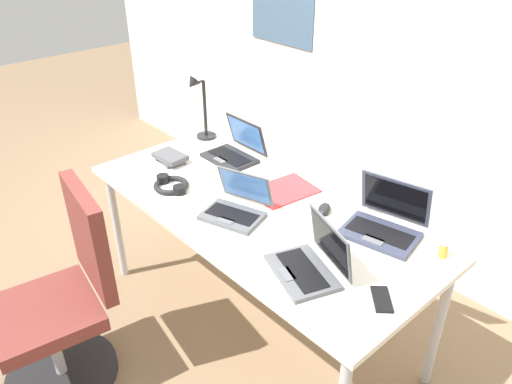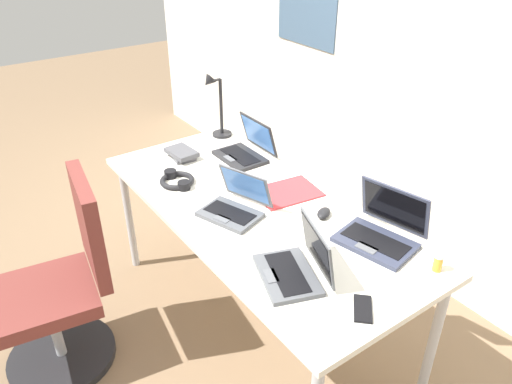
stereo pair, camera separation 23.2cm
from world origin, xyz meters
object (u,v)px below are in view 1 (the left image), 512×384
laptop_front_left (384,223)px  cell_phone (382,299)px  book_stack (170,158)px  paper_folder_near_lamp (284,190)px  laptop_center (237,207)px  desk_lamp (200,108)px  computer_mouse (324,209)px  laptop_near_lamp (311,263)px  laptop_by_keyboard (235,151)px  office_chair (64,309)px  headphones (171,185)px  pill_bottle (444,249)px

laptop_front_left → cell_phone: 0.45m
laptop_front_left → book_stack: size_ratio=1.90×
paper_folder_near_lamp → laptop_center: bearing=-89.1°
book_stack → laptop_front_left: bearing=14.7°
desk_lamp → computer_mouse: bearing=-3.8°
book_stack → paper_folder_near_lamp: size_ratio=0.62×
laptop_near_lamp → paper_folder_near_lamp: (-0.51, 0.37, -0.04)m
laptop_by_keyboard → paper_folder_near_lamp: size_ratio=0.95×
cell_phone → paper_folder_near_lamp: size_ratio=0.44×
laptop_near_lamp → office_chair: bearing=-139.9°
laptop_front_left → headphones: size_ratio=1.70×
book_stack → laptop_center: bearing=-6.3°
computer_mouse → pill_bottle: bearing=-19.5°
laptop_near_lamp → book_stack: 1.18m
headphones → office_chair: bearing=-82.7°
laptop_near_lamp → computer_mouse: size_ratio=3.70×
desk_lamp → paper_folder_near_lamp: size_ratio=1.29×
desk_lamp → pill_bottle: bearing=1.1°
laptop_near_lamp → cell_phone: (0.28, 0.08, -0.04)m
pill_bottle → book_stack: pill_bottle is taller
pill_bottle → office_chair: (-1.13, -1.18, -0.38)m
laptop_by_keyboard → paper_folder_near_lamp: laptop_by_keyboard is taller
laptop_center → computer_mouse: size_ratio=3.49×
laptop_front_left → cell_phone: bearing=-55.2°
laptop_front_left → computer_mouse: 0.29m
paper_folder_near_lamp → computer_mouse: bearing=1.2°
cell_phone → pill_bottle: size_ratio=1.72×
book_stack → office_chair: (0.33, -0.83, -0.37)m
laptop_center → paper_folder_near_lamp: size_ratio=1.08×
laptop_near_lamp → computer_mouse: 0.45m
laptop_center → cell_phone: laptop_center is taller
headphones → paper_folder_near_lamp: 0.57m
laptop_by_keyboard → laptop_front_left: laptop_front_left is taller
laptop_by_keyboard → laptop_front_left: bearing=1.0°
office_chair → cell_phone: bearing=34.9°
computer_mouse → book_stack: size_ratio=0.50×
laptop_near_lamp → computer_mouse: bearing=124.1°
desk_lamp → book_stack: size_ratio=2.09×
book_stack → office_chair: bearing=-68.1°
office_chair → paper_folder_near_lamp: bearing=73.3°
cell_phone → office_chair: 1.41m
laptop_by_keyboard → computer_mouse: bearing=-4.2°
laptop_center → laptop_front_left: 0.66m
laptop_by_keyboard → book_stack: bearing=-124.2°
laptop_near_lamp → paper_folder_near_lamp: 0.63m
laptop_near_lamp → headphones: laptop_near_lamp is taller
laptop_front_left → office_chair: bearing=-127.1°
cell_phone → paper_folder_near_lamp: cell_phone is taller
laptop_near_lamp → headphones: 0.92m
cell_phone → office_chair: size_ratio=0.14×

